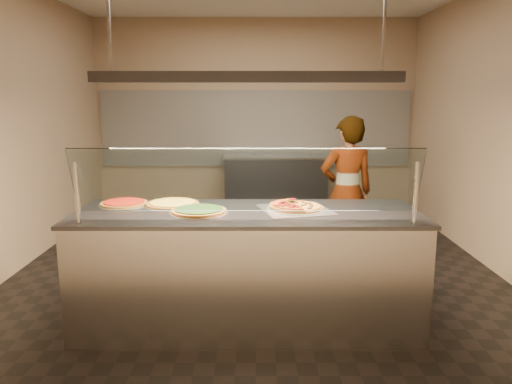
{
  "coord_description": "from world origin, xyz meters",
  "views": [
    {
      "loc": [
        -0.0,
        -4.99,
        1.81
      ],
      "look_at": [
        0.0,
        -0.89,
        1.02
      ],
      "focal_mm": 35.0,
      "sensor_mm": 36.0,
      "label": 1
    }
  ],
  "objects_px": {
    "serving_counter": "(248,268)",
    "prep_table": "(275,185)",
    "half_pizza_sausage": "(309,206)",
    "worker": "(347,192)",
    "pizza_cheese": "(173,204)",
    "heat_lamp_housing": "(247,77)",
    "sneeze_guard": "(246,181)",
    "pizza_spatula": "(169,203)",
    "pizza_spinach": "(199,211)",
    "pizza_tomato": "(124,203)",
    "half_pizza_pepperoni": "(283,206)",
    "perforated_tray": "(296,209)"
  },
  "relations": [
    {
      "from": "sneeze_guard",
      "to": "perforated_tray",
      "type": "relative_size",
      "value": 3.92
    },
    {
      "from": "half_pizza_pepperoni",
      "to": "pizza_spinach",
      "type": "xyz_separation_m",
      "value": [
        -0.65,
        -0.1,
        -0.02
      ]
    },
    {
      "from": "perforated_tray",
      "to": "half_pizza_sausage",
      "type": "bearing_deg",
      "value": 0.62
    },
    {
      "from": "pizza_spatula",
      "to": "heat_lamp_housing",
      "type": "xyz_separation_m",
      "value": [
        0.64,
        -0.16,
        0.99
      ]
    },
    {
      "from": "perforated_tray",
      "to": "half_pizza_pepperoni",
      "type": "relative_size",
      "value": 1.34
    },
    {
      "from": "prep_table",
      "to": "pizza_spinach",
      "type": "bearing_deg",
      "value": -100.99
    },
    {
      "from": "prep_table",
      "to": "worker",
      "type": "bearing_deg",
      "value": -73.82
    },
    {
      "from": "pizza_cheese",
      "to": "pizza_tomato",
      "type": "height_order",
      "value": "same"
    },
    {
      "from": "prep_table",
      "to": "pizza_tomato",
      "type": "bearing_deg",
      "value": -111.54
    },
    {
      "from": "heat_lamp_housing",
      "to": "pizza_spatula",
      "type": "bearing_deg",
      "value": 166.12
    },
    {
      "from": "half_pizza_sausage",
      "to": "pizza_spatula",
      "type": "relative_size",
      "value": 1.98
    },
    {
      "from": "pizza_spinach",
      "to": "worker",
      "type": "distance_m",
      "value": 2.07
    },
    {
      "from": "sneeze_guard",
      "to": "pizza_tomato",
      "type": "xyz_separation_m",
      "value": [
        -1.02,
        0.58,
        -0.28
      ]
    },
    {
      "from": "sneeze_guard",
      "to": "half_pizza_sausage",
      "type": "distance_m",
      "value": 0.68
    },
    {
      "from": "half_pizza_pepperoni",
      "to": "half_pizza_sausage",
      "type": "height_order",
      "value": "half_pizza_pepperoni"
    },
    {
      "from": "perforated_tray",
      "to": "worker",
      "type": "bearing_deg",
      "value": 64.91
    },
    {
      "from": "serving_counter",
      "to": "half_pizza_pepperoni",
      "type": "bearing_deg",
      "value": 8.98
    },
    {
      "from": "half_pizza_pepperoni",
      "to": "pizza_cheese",
      "type": "xyz_separation_m",
      "value": [
        -0.89,
        0.17,
        -0.02
      ]
    },
    {
      "from": "perforated_tray",
      "to": "prep_table",
      "type": "relative_size",
      "value": 0.4
    },
    {
      "from": "pizza_cheese",
      "to": "heat_lamp_housing",
      "type": "distance_m",
      "value": 1.2
    },
    {
      "from": "serving_counter",
      "to": "perforated_tray",
      "type": "xyz_separation_m",
      "value": [
        0.38,
        0.04,
        0.47
      ]
    },
    {
      "from": "half_pizza_sausage",
      "to": "pizza_tomato",
      "type": "distance_m",
      "value": 1.52
    },
    {
      "from": "half_pizza_sausage",
      "to": "worker",
      "type": "relative_size",
      "value": 0.29
    },
    {
      "from": "half_pizza_sausage",
      "to": "pizza_tomato",
      "type": "height_order",
      "value": "half_pizza_sausage"
    },
    {
      "from": "sneeze_guard",
      "to": "prep_table",
      "type": "xyz_separation_m",
      "value": [
        0.37,
        4.1,
        -0.76
      ]
    },
    {
      "from": "half_pizza_sausage",
      "to": "pizza_spatula",
      "type": "bearing_deg",
      "value": 174.34
    },
    {
      "from": "serving_counter",
      "to": "sneeze_guard",
      "type": "bearing_deg",
      "value": -90.0
    },
    {
      "from": "pizza_spatula",
      "to": "prep_table",
      "type": "xyz_separation_m",
      "value": [
        1.0,
        3.6,
        -0.49
      ]
    },
    {
      "from": "serving_counter",
      "to": "pizza_cheese",
      "type": "distance_m",
      "value": 0.81
    },
    {
      "from": "serving_counter",
      "to": "prep_table",
      "type": "bearing_deg",
      "value": 84.4
    },
    {
      "from": "half_pizza_pepperoni",
      "to": "pizza_cheese",
      "type": "relative_size",
      "value": 1.01
    },
    {
      "from": "pizza_cheese",
      "to": "heat_lamp_housing",
      "type": "height_order",
      "value": "heat_lamp_housing"
    },
    {
      "from": "perforated_tray",
      "to": "worker",
      "type": "height_order",
      "value": "worker"
    },
    {
      "from": "pizza_spinach",
      "to": "pizza_spatula",
      "type": "relative_size",
      "value": 1.93
    },
    {
      "from": "half_pizza_sausage",
      "to": "pizza_spinach",
      "type": "relative_size",
      "value": 1.02
    },
    {
      "from": "sneeze_guard",
      "to": "pizza_spatula",
      "type": "relative_size",
      "value": 10.42
    },
    {
      "from": "perforated_tray",
      "to": "pizza_tomato",
      "type": "distance_m",
      "value": 1.41
    },
    {
      "from": "sneeze_guard",
      "to": "prep_table",
      "type": "relative_size",
      "value": 1.57
    },
    {
      "from": "sneeze_guard",
      "to": "worker",
      "type": "distance_m",
      "value": 2.12
    },
    {
      "from": "heat_lamp_housing",
      "to": "perforated_tray",
      "type": "bearing_deg",
      "value": 6.75
    },
    {
      "from": "pizza_tomato",
      "to": "worker",
      "type": "height_order",
      "value": "worker"
    },
    {
      "from": "pizza_spinach",
      "to": "heat_lamp_housing",
      "type": "bearing_deg",
      "value": 8.14
    },
    {
      "from": "pizza_tomato",
      "to": "pizza_spatula",
      "type": "distance_m",
      "value": 0.39
    },
    {
      "from": "pizza_cheese",
      "to": "prep_table",
      "type": "bearing_deg",
      "value": 74.48
    },
    {
      "from": "serving_counter",
      "to": "worker",
      "type": "xyz_separation_m",
      "value": [
        1.04,
        1.45,
        0.34
      ]
    },
    {
      "from": "perforated_tray",
      "to": "pizza_spatula",
      "type": "height_order",
      "value": "pizza_spatula"
    },
    {
      "from": "sneeze_guard",
      "to": "perforated_tray",
      "type": "bearing_deg",
      "value": 45.59
    },
    {
      "from": "half_pizza_pepperoni",
      "to": "sneeze_guard",
      "type": "bearing_deg",
      "value": -125.81
    },
    {
      "from": "worker",
      "to": "half_pizza_pepperoni",
      "type": "bearing_deg",
      "value": 51.36
    },
    {
      "from": "pizza_tomato",
      "to": "heat_lamp_housing",
      "type": "distance_m",
      "value": 1.45
    }
  ]
}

